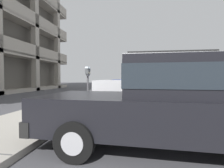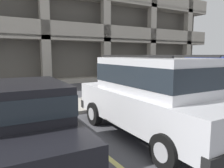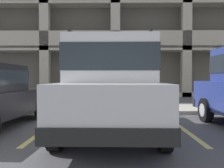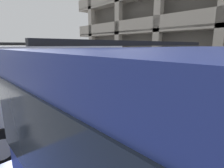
{
  "view_description": "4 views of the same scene",
  "coord_description": "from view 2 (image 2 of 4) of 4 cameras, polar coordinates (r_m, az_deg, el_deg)",
  "views": [
    {
      "loc": [
        -6.2,
        -1.53,
        1.21
      ],
      "look_at": [
        -0.28,
        -0.66,
        1.0
      ],
      "focal_mm": 28.0,
      "sensor_mm": 36.0,
      "label": 1
    },
    {
      "loc": [
        -3.71,
        -6.62,
        2.06
      ],
      "look_at": [
        -0.16,
        -0.73,
        1.12
      ],
      "focal_mm": 35.0,
      "sensor_mm": 36.0,
      "label": 2
    },
    {
      "loc": [
        0.0,
        -8.05,
        1.21
      ],
      "look_at": [
        -0.07,
        -0.61,
        1.04
      ],
      "focal_mm": 40.0,
      "sensor_mm": 36.0,
      "label": 3
    },
    {
      "loc": [
        4.01,
        -4.29,
        1.99
      ],
      "look_at": [
        0.23,
        -0.95,
        0.86
      ],
      "focal_mm": 28.0,
      "sensor_mm": 36.0,
      "label": 4
    }
  ],
  "objects": [
    {
      "name": "ground_plane",
      "position": [
        7.87,
        -1.8,
        -7.74
      ],
      "size": [
        80.0,
        80.0,
        0.1
      ],
      "color": "#4C4C51"
    },
    {
      "name": "red_sedan",
      "position": [
        4.66,
        -22.61,
        -8.23
      ],
      "size": [
        2.01,
        4.57,
        1.54
      ],
      "rotation": [
        0.0,
        0.0,
        -0.05
      ],
      "color": "black",
      "rests_on": "ground_plane"
    },
    {
      "name": "parking_meter_near",
      "position": [
        8.05,
        -1.52,
        2.04
      ],
      "size": [
        0.35,
        0.12,
        1.52
      ],
      "color": "#47474C",
      "rests_on": "sidewalk"
    },
    {
      "name": "silver_suv",
      "position": [
        5.58,
        10.39,
        -2.35
      ],
      "size": [
        2.07,
        4.81,
        2.03
      ],
      "rotation": [
        0.0,
        0.0,
        -0.02
      ],
      "color": "silver",
      "rests_on": "ground_plane"
    },
    {
      "name": "sidewalk",
      "position": [
        8.97,
        -5.9,
        -5.11
      ],
      "size": [
        40.0,
        2.2,
        0.12
      ],
      "color": "#ADA89E",
      "rests_on": "ground_plane"
    },
    {
      "name": "parking_stall_lines",
      "position": [
        7.75,
        14.2,
        -7.82
      ],
      "size": [
        13.25,
        4.8,
        0.01
      ],
      "color": "#DBD16B",
      "rests_on": "ground_plane"
    }
  ]
}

